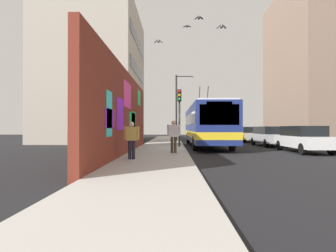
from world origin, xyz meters
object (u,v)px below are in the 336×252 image
(parked_car_white, at_px, (303,138))
(pedestrian_at_curb, at_px, (174,134))
(city_bus, at_px, (206,124))
(pedestrian_near_wall, at_px, (132,137))
(traffic_light, at_px, (179,108))
(parked_car_champagne, at_px, (248,134))
(street_lamp, at_px, (178,103))
(parked_car_silver, at_px, (270,136))

(parked_car_white, relative_size, pedestrian_at_curb, 2.72)
(city_bus, distance_m, pedestrian_near_wall, 10.71)
(city_bus, bearing_deg, pedestrian_at_curb, 159.86)
(pedestrian_at_curb, relative_size, traffic_light, 0.42)
(pedestrian_at_curb, bearing_deg, city_bus, -20.14)
(city_bus, relative_size, parked_car_white, 2.61)
(pedestrian_at_curb, bearing_deg, traffic_light, -5.01)
(parked_car_champagne, distance_m, pedestrian_near_wall, 18.83)
(pedestrian_at_curb, height_order, traffic_light, traffic_light)
(parked_car_champagne, height_order, pedestrian_near_wall, pedestrian_near_wall)
(city_bus, height_order, street_lamp, street_lamp)
(traffic_light, bearing_deg, city_bus, -44.39)
(city_bus, bearing_deg, parked_car_white, -133.32)
(parked_car_champagne, distance_m, street_lamp, 7.95)
(city_bus, relative_size, pedestrian_at_curb, 7.10)
(parked_car_white, xyz_separation_m, traffic_light, (2.71, 7.35, 2.05))
(city_bus, height_order, parked_car_champagne, city_bus)
(city_bus, distance_m, pedestrian_at_curb, 7.50)
(parked_car_champagne, relative_size, street_lamp, 0.66)
(parked_car_champagne, height_order, traffic_light, traffic_light)
(parked_car_silver, bearing_deg, street_lamp, 49.19)
(parked_car_white, bearing_deg, pedestrian_at_curb, 105.21)
(parked_car_white, bearing_deg, city_bus, 46.68)
(parked_car_white, relative_size, traffic_light, 1.14)
(parked_car_champagne, height_order, pedestrian_at_curb, pedestrian_at_curb)
(city_bus, bearing_deg, parked_car_silver, -84.11)
(parked_car_champagne, xyz_separation_m, traffic_light, (-8.66, 7.35, 2.05))
(city_bus, relative_size, parked_car_champagne, 2.67)
(parked_car_silver, height_order, traffic_light, traffic_light)
(parked_car_silver, relative_size, pedestrian_at_curb, 2.81)
(pedestrian_near_wall, bearing_deg, pedestrian_at_curb, -32.93)
(pedestrian_near_wall, height_order, pedestrian_at_curb, pedestrian_at_curb)
(parked_car_white, xyz_separation_m, parked_car_silver, (5.44, 0.00, 0.00))
(parked_car_white, relative_size, street_lamp, 0.67)
(parked_car_white, xyz_separation_m, street_lamp, (11.69, 7.24, 3.28))
(parked_car_silver, height_order, pedestrian_near_wall, pedestrian_near_wall)
(parked_car_white, distance_m, traffic_light, 8.10)
(pedestrian_near_wall, relative_size, pedestrian_at_curb, 0.92)
(parked_car_champagne, relative_size, traffic_light, 1.12)
(street_lamp, bearing_deg, parked_car_silver, -130.81)
(pedestrian_near_wall, bearing_deg, parked_car_silver, -42.84)
(city_bus, xyz_separation_m, street_lamp, (6.79, 2.04, 2.33))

